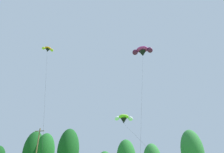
# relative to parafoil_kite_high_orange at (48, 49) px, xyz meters

# --- Properties ---
(treeline_tree_b) EXTENTS (5.94, 5.94, 15.32)m
(treeline_tree_b) POSITION_rel_parafoil_kite_high_orange_xyz_m (-15.69, 26.73, -16.10)
(treeline_tree_b) COLOR #472D19
(treeline_tree_b) RESTS_ON ground_plane
(treeline_tree_c) EXTENTS (5.77, 5.77, 14.72)m
(treeline_tree_c) POSITION_rel_parafoil_kite_high_orange_xyz_m (-12.33, 27.22, -16.46)
(treeline_tree_c) COLOR #472D19
(treeline_tree_c) RESTS_ON ground_plane
(treeline_tree_d) EXTENTS (5.85, 5.85, 15.01)m
(treeline_tree_d) POSITION_rel_parafoil_kite_high_orange_xyz_m (-3.63, 24.00, -16.29)
(treeline_tree_d) COLOR #472D19
(treeline_tree_d) RESTS_ON ground_plane
(treeline_tree_h) EXTENTS (5.47, 5.47, 13.60)m
(treeline_tree_h) POSITION_rel_parafoil_kite_high_orange_xyz_m (28.52, 24.89, -17.14)
(treeline_tree_h) COLOR #472D19
(treeline_tree_h) RESTS_ON ground_plane
(parafoil_kite_high_orange) EXTENTS (10.48, 12.98, 24.36)m
(parafoil_kite_high_orange) POSITION_rel_parafoil_kite_high_orange_xyz_m (0.00, 0.00, 0.00)
(parafoil_kite_high_orange) COLOR orange
(parafoil_kite_mid_magenta) EXTENTS (3.98, 13.02, 22.82)m
(parafoil_kite_mid_magenta) POSITION_rel_parafoil_kite_high_orange_xyz_m (18.63, 0.92, -2.28)
(parafoil_kite_mid_magenta) COLOR #D12893
(parafoil_kite_far_lime_white) EXTENTS (8.25, 15.93, 10.57)m
(parafoil_kite_far_lime_white) POSITION_rel_parafoil_kite_high_orange_xyz_m (14.54, 3.10, -14.00)
(parafoil_kite_far_lime_white) COLOR #93D633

